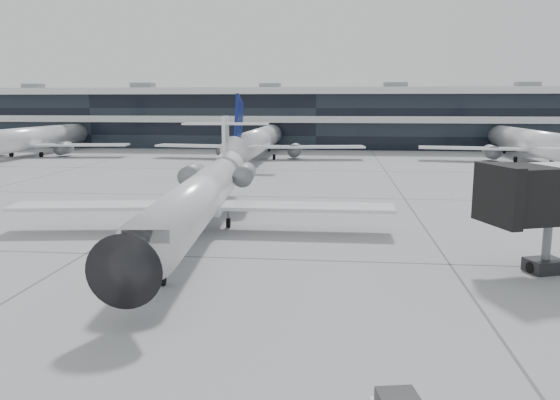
# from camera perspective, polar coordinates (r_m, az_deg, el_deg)

# --- Properties ---
(ground) EXTENTS (220.00, 220.00, 0.00)m
(ground) POSITION_cam_1_polar(r_m,az_deg,el_deg) (29.88, -1.93, -6.16)
(ground) COLOR gray
(ground) RESTS_ON ground
(terminal) EXTENTS (170.00, 22.00, 10.00)m
(terminal) POSITION_cam_1_polar(r_m,az_deg,el_deg) (110.54, 4.01, 8.30)
(terminal) COLOR black
(terminal) RESTS_ON ground
(bg_jet_left) EXTENTS (32.00, 40.00, 9.60)m
(bg_jet_left) POSITION_cam_1_polar(r_m,az_deg,el_deg) (97.11, -24.37, 4.24)
(bg_jet_left) COLOR white
(bg_jet_left) RESTS_ON ground
(bg_jet_center) EXTENTS (32.00, 40.00, 9.60)m
(bg_jet_center) POSITION_cam_1_polar(r_m,az_deg,el_deg) (84.69, -2.14, 4.40)
(bg_jet_center) COLOR white
(bg_jet_center) RESTS_ON ground
(bg_jet_right) EXTENTS (32.00, 40.00, 9.60)m
(bg_jet_right) POSITION_cam_1_polar(r_m,az_deg,el_deg) (88.38, 24.53, 3.73)
(bg_jet_right) COLOR white
(bg_jet_right) RESTS_ON ground
(regional_jet) EXTENTS (25.19, 31.47, 7.26)m
(regional_jet) POSITION_cam_1_polar(r_m,az_deg,el_deg) (35.97, -8.18, 0.57)
(regional_jet) COLOR white
(regional_jet) RESTS_ON ground
(traffic_cone) EXTENTS (0.47, 0.47, 0.57)m
(traffic_cone) POSITION_cam_1_polar(r_m,az_deg,el_deg) (43.88, -6.90, -0.62)
(traffic_cone) COLOR orange
(traffic_cone) RESTS_ON ground
(far_tug) EXTENTS (1.45, 2.28, 1.39)m
(far_tug) POSITION_cam_1_polar(r_m,az_deg,el_deg) (62.33, -9.24, 2.81)
(far_tug) COLOR black
(far_tug) RESTS_ON ground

